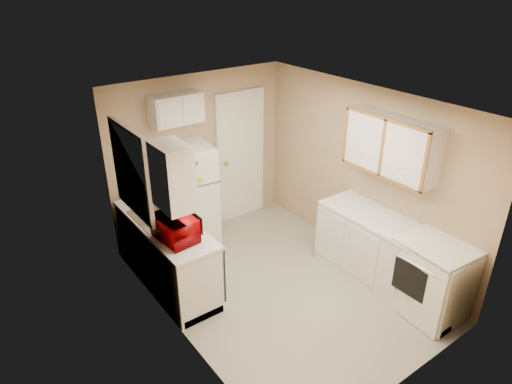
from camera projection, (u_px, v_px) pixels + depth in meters
floor at (279, 286)px, 5.88m from camera, size 3.80×3.80×0.00m
ceiling at (284, 103)px, 4.81m from camera, size 3.80×3.80×0.00m
wall_left at (174, 242)px, 4.60m from camera, size 3.80×3.80×0.00m
wall_right at (362, 175)px, 6.09m from camera, size 3.80×3.80×0.00m
wall_back at (200, 155)px, 6.72m from camera, size 2.80×2.80×0.00m
wall_front at (419, 285)px, 3.97m from camera, size 2.80×2.80×0.00m
left_counter at (167, 253)px, 5.75m from camera, size 0.60×1.80×0.90m
dishwasher at (211, 265)px, 5.45m from camera, size 0.03×0.58×0.72m
sink at (159, 220)px, 5.67m from camera, size 0.54×0.74×0.16m
microwave at (176, 228)px, 5.14m from camera, size 0.55×0.34×0.35m
soap_bottle at (141, 200)px, 5.86m from camera, size 0.10×0.10×0.21m
window_blinds at (132, 171)px, 5.21m from camera, size 0.10×0.98×1.08m
upper_cabinet_left at (172, 177)px, 4.58m from camera, size 0.30×0.45×0.70m
refrigerator at (190, 197)px, 6.46m from camera, size 0.71×0.69×1.53m
cabinet_over_fridge at (176, 109)px, 6.04m from camera, size 0.70×0.30×0.40m
interior_door at (241, 157)px, 7.14m from camera, size 0.86×0.06×2.08m
right_counter at (389, 256)px, 5.68m from camera, size 0.60×2.00×0.90m
stove at (431, 279)px, 5.24m from camera, size 0.69×0.83×0.94m
upper_cabinet_right at (391, 145)px, 5.38m from camera, size 0.30×1.20×0.70m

